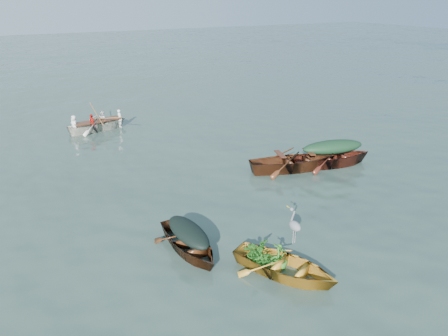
# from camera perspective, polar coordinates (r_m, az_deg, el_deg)

# --- Properties ---
(ground) EXTENTS (140.00, 140.00, 0.00)m
(ground) POSITION_cam_1_polar(r_m,az_deg,el_deg) (13.52, 10.30, -6.22)
(ground) COLOR #364C43
(ground) RESTS_ON ground
(yellow_dinghy) EXTENTS (2.79, 3.57, 0.89)m
(yellow_dinghy) POSITION_cam_1_polar(r_m,az_deg,el_deg) (10.89, 7.88, -13.64)
(yellow_dinghy) COLOR gold
(yellow_dinghy) RESTS_ON ground
(dark_covered_boat) EXTENTS (1.43, 3.45, 0.83)m
(dark_covered_boat) POSITION_cam_1_polar(r_m,az_deg,el_deg) (11.69, -4.59, -10.72)
(dark_covered_boat) COLOR #4D2A12
(dark_covered_boat) RESTS_ON ground
(green_tarp_boat) EXTENTS (4.75, 2.34, 1.07)m
(green_tarp_boat) POSITION_cam_1_polar(r_m,az_deg,el_deg) (17.57, 13.78, 0.28)
(green_tarp_boat) COLOR #511C12
(green_tarp_boat) RESTS_ON ground
(open_wooden_boat) EXTENTS (4.99, 2.66, 1.14)m
(open_wooden_boat) POSITION_cam_1_polar(r_m,az_deg,el_deg) (16.86, 9.05, -0.28)
(open_wooden_boat) COLOR #4E2013
(open_wooden_boat) RESTS_ON ground
(rowed_boat) EXTENTS (4.26, 1.92, 0.97)m
(rowed_boat) POSITION_cam_1_polar(r_m,az_deg,el_deg) (22.37, -16.05, 4.73)
(rowed_boat) COLOR white
(rowed_boat) RESTS_ON ground
(dark_tarp_cover) EXTENTS (0.78, 1.90, 0.40)m
(dark_tarp_cover) POSITION_cam_1_polar(r_m,az_deg,el_deg) (11.37, -4.68, -8.12)
(dark_tarp_cover) COLOR black
(dark_tarp_cover) RESTS_ON dark_covered_boat
(green_tarp_cover) EXTENTS (2.61, 1.29, 0.52)m
(green_tarp_cover) POSITION_cam_1_polar(r_m,az_deg,el_deg) (17.30, 14.02, 2.73)
(green_tarp_cover) COLOR black
(green_tarp_cover) RESTS_ON green_tarp_boat
(thwart_benches) EXTENTS (2.53, 1.47, 0.04)m
(thwart_benches) POSITION_cam_1_polar(r_m,az_deg,el_deg) (16.65, 9.17, 1.60)
(thwart_benches) COLOR #451C10
(thwart_benches) RESTS_ON open_wooden_boat
(heron) EXTENTS (0.43, 0.48, 0.92)m
(heron) POSITION_cam_1_polar(r_m,az_deg,el_deg) (10.84, 9.19, -8.20)
(heron) COLOR gray
(heron) RESTS_ON yellow_dinghy
(dinghy_weeds) EXTENTS (1.04, 1.12, 0.60)m
(dinghy_weeds) POSITION_cam_1_polar(r_m,az_deg,el_deg) (10.70, 5.48, -9.43)
(dinghy_weeds) COLOR #1C6D1C
(dinghy_weeds) RESTS_ON yellow_dinghy
(rowers) EXTENTS (3.02, 1.59, 0.76)m
(rowers) POSITION_cam_1_polar(r_m,az_deg,el_deg) (22.14, -16.28, 6.86)
(rowers) COLOR white
(rowers) RESTS_ON rowed_boat
(oars) EXTENTS (1.04, 2.66, 0.06)m
(oars) POSITION_cam_1_polar(r_m,az_deg,el_deg) (22.23, -16.19, 6.00)
(oars) COLOR brown
(oars) RESTS_ON rowed_boat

